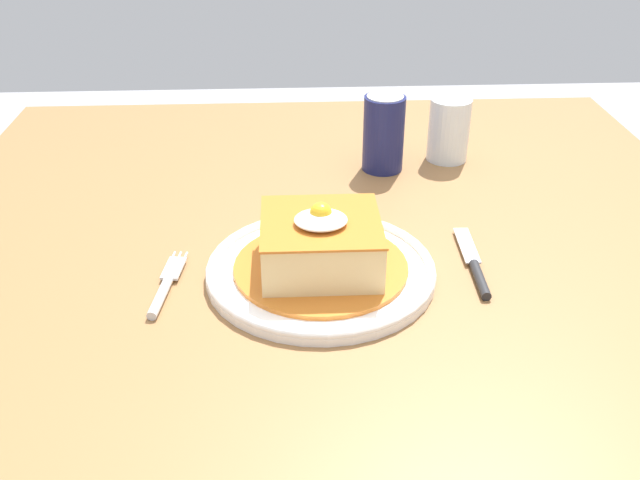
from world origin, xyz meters
The scene contains 7 objects.
dining_table centered at (0.00, 0.00, 0.67)m, with size 1.16×1.09×0.77m.
main_plate centered at (-0.02, -0.10, 0.78)m, with size 0.29×0.29×0.02m.
sandwich_meal centered at (-0.02, -0.10, 0.81)m, with size 0.22×0.22×0.09m.
fork centered at (-0.21, -0.13, 0.78)m, with size 0.03×0.14×0.01m.
knife centered at (0.18, -0.11, 0.78)m, with size 0.02×0.17×0.01m.
soda_can centered at (0.10, 0.21, 0.83)m, with size 0.07×0.07×0.12m.
drinking_glass centered at (0.21, 0.25, 0.82)m, with size 0.07×0.07×0.10m.
Camera 1 is at (-0.06, -0.85, 1.26)m, focal length 39.94 mm.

